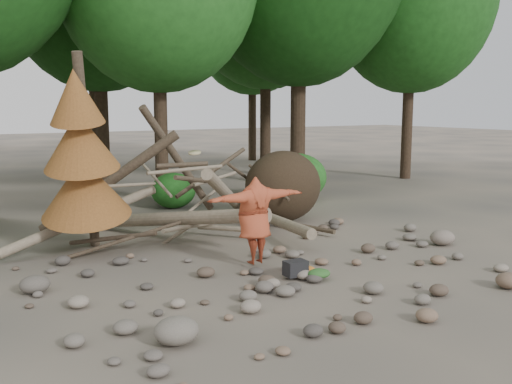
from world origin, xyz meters
TOP-DOWN VIEW (x-y plane):
  - ground at (0.00, 0.00)m, footprint 120.00×120.00m
  - deadfall_pile at (2.02, 4.24)m, footprint 8.55×5.24m
  - dead_conifer at (-3.12, 3.37)m, footprint 2.06×2.16m
  - bush_mid at (0.80, 7.80)m, footprint 1.40×1.40m
  - bush_right at (5.00, 7.00)m, footprint 2.00×2.00m
  - frisbee_thrower at (-0.42, 0.83)m, footprint 2.33×0.76m
  - backpack at (-0.17, -0.24)m, footprint 0.43×0.29m
  - cloth_green at (0.13, -0.57)m, footprint 0.44×0.37m
  - cloth_orange at (0.12, -0.19)m, footprint 0.35×0.29m
  - boulder_front_left at (-3.27, -1.83)m, footprint 0.63×0.56m
  - boulder_front_right at (2.73, -2.69)m, footprint 0.47×0.42m
  - boulder_mid_right at (4.24, 0.10)m, footprint 0.60×0.54m
  - boulder_mid_left at (-4.51, 1.41)m, footprint 0.52×0.47m

SIDE VIEW (x-z plane):
  - ground at x=0.00m, z-range 0.00..0.00m
  - cloth_orange at x=0.12m, z-range 0.00..0.13m
  - cloth_green at x=0.13m, z-range 0.00..0.17m
  - backpack at x=-0.17m, z-range 0.00..0.28m
  - boulder_front_right at x=2.73m, z-range 0.00..0.28m
  - boulder_mid_left at x=-4.51m, z-range 0.00..0.31m
  - boulder_mid_right at x=4.24m, z-range 0.00..0.36m
  - boulder_front_left at x=-3.27m, z-range 0.00..0.38m
  - bush_mid at x=0.80m, z-range 0.00..1.12m
  - bush_right at x=5.00m, z-range 0.00..1.60m
  - deadfall_pile at x=2.02m, z-range -0.70..2.60m
  - frisbee_thrower at x=-0.42m, z-range -0.19..2.11m
  - dead_conifer at x=-3.12m, z-range -0.06..4.29m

